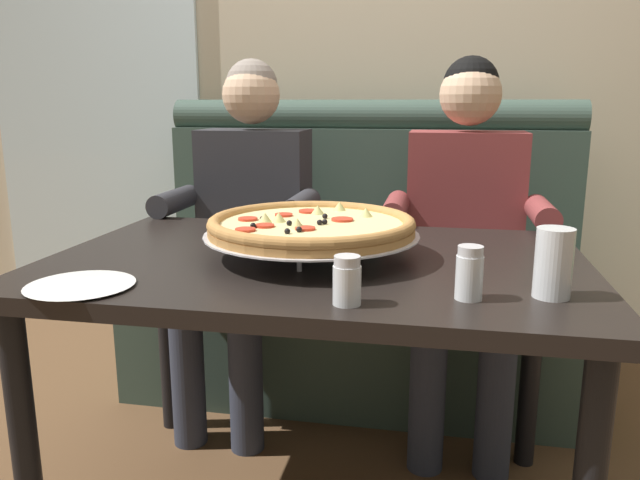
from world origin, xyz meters
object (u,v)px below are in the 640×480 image
(patio_chair, at_px, (141,196))
(diner_left, at_px, (247,217))
(booth_bench, at_px, (361,283))
(shaker_parmesan, at_px, (347,284))
(dining_table, at_px, (316,289))
(plate_near_left, at_px, (80,283))
(pizza, at_px, (312,226))
(diner_right, at_px, (465,225))
(drinking_glass, at_px, (553,268))
(shaker_oregano, at_px, (469,277))

(patio_chair, bearing_deg, diner_left, -51.57)
(booth_bench, xyz_separation_m, shaker_parmesan, (0.13, -1.26, 0.38))
(dining_table, relative_size, shaker_parmesan, 13.83)
(shaker_parmesan, distance_m, patio_chair, 3.05)
(diner_left, height_order, plate_near_left, diner_left)
(pizza, height_order, patio_chair, patio_chair)
(diner_right, xyz_separation_m, patio_chair, (-1.98, 1.51, -0.19))
(patio_chair, bearing_deg, booth_bench, -38.10)
(pizza, distance_m, drinking_glass, 0.59)
(shaker_oregano, height_order, plate_near_left, shaker_oregano)
(plate_near_left, distance_m, patio_chair, 2.77)
(diner_right, bearing_deg, diner_left, 180.00)
(shaker_parmesan, bearing_deg, patio_chair, 124.46)
(dining_table, height_order, drinking_glass, drinking_glass)
(shaker_parmesan, relative_size, drinking_glass, 0.68)
(diner_right, xyz_separation_m, shaker_parmesan, (-0.26, -1.00, 0.07))
(patio_chair, bearing_deg, shaker_oregano, -51.20)
(dining_table, distance_m, diner_left, 0.76)
(diner_left, height_order, patio_chair, diner_left)
(plate_near_left, bearing_deg, drinking_glass, 7.19)
(shaker_parmesan, distance_m, drinking_glass, 0.41)
(diner_right, bearing_deg, patio_chair, 142.60)
(dining_table, height_order, shaker_oregano, shaker_oregano)
(pizza, relative_size, drinking_glass, 3.81)
(booth_bench, distance_m, drinking_glass, 1.32)
(diner_left, bearing_deg, drinking_glass, -43.58)
(diner_right, bearing_deg, plate_near_left, -129.74)
(diner_left, bearing_deg, diner_right, 0.00)
(booth_bench, xyz_separation_m, pizza, (-0.01, -0.91, 0.42))
(shaker_oregano, xyz_separation_m, drinking_glass, (0.16, 0.04, 0.02))
(booth_bench, xyz_separation_m, diner_right, (0.39, -0.27, 0.31))
(diner_right, relative_size, drinking_glass, 9.02)
(booth_bench, relative_size, plate_near_left, 7.63)
(diner_right, height_order, drinking_glass, diner_right)
(booth_bench, relative_size, patio_chair, 2.01)
(diner_left, height_order, shaker_oregano, diner_left)
(booth_bench, height_order, diner_left, diner_left)
(diner_left, bearing_deg, dining_table, -58.90)
(booth_bench, height_order, patio_chair, booth_bench)
(booth_bench, bearing_deg, diner_right, -34.36)
(shaker_oregano, bearing_deg, shaker_parmesan, -161.18)
(pizza, height_order, plate_near_left, pizza)
(diner_right, height_order, pizza, diner_right)
(shaker_parmesan, height_order, patio_chair, patio_chair)
(shaker_oregano, xyz_separation_m, plate_near_left, (-0.80, -0.08, -0.04))
(dining_table, bearing_deg, diner_right, 58.90)
(diner_left, distance_m, patio_chair, 1.94)
(diner_right, height_order, shaker_oregano, diner_right)
(booth_bench, relative_size, diner_right, 1.36)
(diner_left, distance_m, plate_near_left, 1.00)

